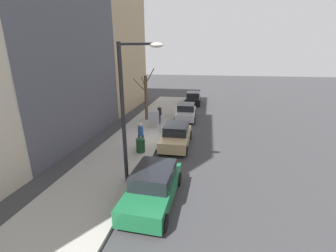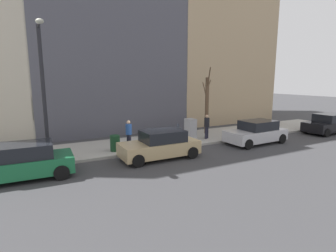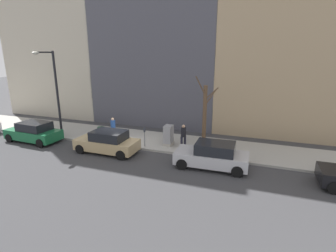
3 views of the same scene
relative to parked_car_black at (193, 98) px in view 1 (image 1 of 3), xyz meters
name	(u,v)px [view 1 (image 1 of 3)]	position (x,y,z in m)	size (l,w,h in m)	color
ground_plane	(162,142)	(1.25, 14.29, -0.74)	(120.00, 120.00, 0.00)	#38383A
sidewalk	(136,139)	(3.25, 14.29, -0.66)	(4.00, 36.00, 0.15)	#9E9B93
parked_car_black	(193,98)	(0.00, 0.00, 0.00)	(2.01, 4.24, 1.52)	black
parked_car_silver	(186,112)	(0.14, 7.63, 0.00)	(2.05, 4.26, 1.52)	#B7B7BC
parked_car_tan	(176,136)	(0.11, 14.70, 0.00)	(1.94, 4.21, 1.52)	tan
parked_car_green	(153,186)	(0.16, 21.20, 0.00)	(2.05, 4.26, 1.52)	#196038
parking_meter	(160,123)	(1.70, 12.70, 0.24)	(0.14, 0.10, 1.35)	slate
utility_box	(154,119)	(2.55, 11.23, 0.11)	(0.83, 0.61, 1.43)	#A8A399
streetlamp	(128,105)	(1.53, 20.06, 3.28)	(1.97, 0.32, 6.50)	black
bare_tree	(146,97)	(3.86, 8.96, 1.64)	(2.36, 1.31, 4.90)	brown
trash_bin	(141,145)	(2.15, 16.57, -0.14)	(0.56, 0.56, 0.90)	#14381E
pedestrian_near_meter	(160,113)	(2.31, 10.06, 0.35)	(0.36, 0.36, 1.66)	#1E1E2D
pedestrian_midblock	(141,133)	(2.40, 15.65, 0.35)	(0.40, 0.36, 1.66)	#1E1E2D
office_tower_left	(89,36)	(11.97, 3.71, 7.50)	(10.46, 10.46, 16.47)	tan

